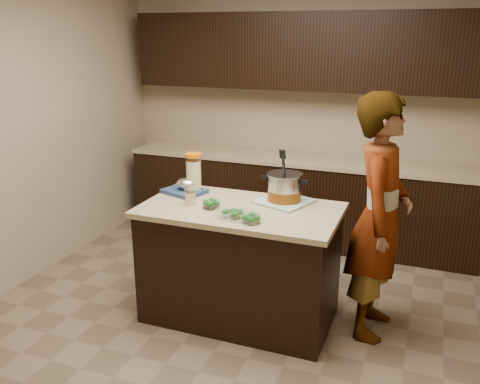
# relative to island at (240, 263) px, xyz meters

# --- Properties ---
(ground_plane) EXTENTS (4.00, 4.00, 0.00)m
(ground_plane) POSITION_rel_island_xyz_m (0.00, 0.00, -0.45)
(ground_plane) COLOR brown
(ground_plane) RESTS_ON ground
(room_shell) EXTENTS (4.04, 4.04, 2.72)m
(room_shell) POSITION_rel_island_xyz_m (0.00, 0.00, 1.26)
(room_shell) COLOR tan
(room_shell) RESTS_ON ground
(back_cabinets) EXTENTS (3.60, 0.63, 2.33)m
(back_cabinets) POSITION_rel_island_xyz_m (0.00, 1.74, 0.49)
(back_cabinets) COLOR black
(back_cabinets) RESTS_ON ground
(island) EXTENTS (1.46, 0.81, 0.90)m
(island) POSITION_rel_island_xyz_m (0.00, 0.00, 0.00)
(island) COLOR black
(island) RESTS_ON ground
(dish_towel) EXTENTS (0.46, 0.46, 0.02)m
(dish_towel) POSITION_rel_island_xyz_m (0.27, 0.23, 0.46)
(dish_towel) COLOR #5C885F
(dish_towel) RESTS_ON island
(stock_pot) EXTENTS (0.37, 0.27, 0.38)m
(stock_pot) POSITION_rel_island_xyz_m (0.27, 0.22, 0.56)
(stock_pot) COLOR #B7B7BC
(stock_pot) RESTS_ON dish_towel
(lemonade_pitcher) EXTENTS (0.14, 0.14, 0.32)m
(lemonade_pitcher) POSITION_rel_island_xyz_m (-0.47, 0.20, 0.60)
(lemonade_pitcher) COLOR #DAC785
(lemonade_pitcher) RESTS_ON island
(mason_jar) EXTENTS (0.11, 0.11, 0.14)m
(mason_jar) POSITION_rel_island_xyz_m (-0.37, -0.07, 0.51)
(mason_jar) COLOR #DAC785
(mason_jar) RESTS_ON island
(broccoli_tub_left) EXTENTS (0.14, 0.14, 0.06)m
(broccoli_tub_left) POSITION_rel_island_xyz_m (-0.19, -0.08, 0.48)
(broccoli_tub_left) COLOR silver
(broccoli_tub_left) RESTS_ON island
(broccoli_tub_right) EXTENTS (0.14, 0.14, 0.06)m
(broccoli_tub_right) POSITION_rel_island_xyz_m (0.18, -0.26, 0.48)
(broccoli_tub_right) COLOR silver
(broccoli_tub_right) RESTS_ON island
(broccoli_tub_rect) EXTENTS (0.21, 0.17, 0.07)m
(broccoli_tub_rect) POSITION_rel_island_xyz_m (0.02, -0.23, 0.48)
(broccoli_tub_rect) COLOR silver
(broccoli_tub_rect) RESTS_ON island
(blue_tray) EXTENTS (0.37, 0.33, 0.12)m
(blue_tray) POSITION_rel_island_xyz_m (-0.53, 0.17, 0.49)
(blue_tray) COLOR navy
(blue_tray) RESTS_ON island
(person) EXTENTS (0.45, 0.66, 1.76)m
(person) POSITION_rel_island_xyz_m (0.98, 0.19, 0.43)
(person) COLOR gray
(person) RESTS_ON ground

